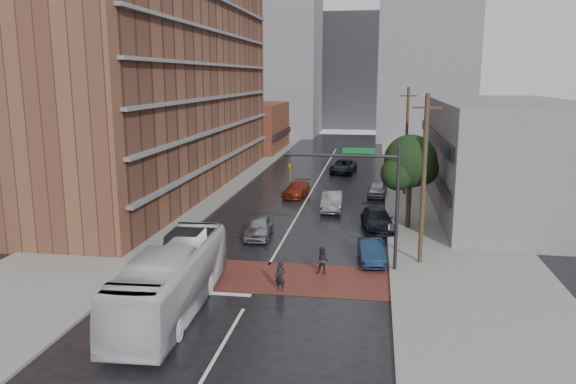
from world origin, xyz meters
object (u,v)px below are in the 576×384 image
at_px(car_travel_a, 259,227).
at_px(suv_travel, 343,166).
at_px(pedestrian_a, 280,276).
at_px(car_parked_near, 371,251).
at_px(transit_bus, 172,279).
at_px(car_parked_far, 377,189).
at_px(car_travel_c, 297,189).
at_px(pedestrian_b, 322,261).
at_px(car_travel_b, 332,201).
at_px(car_parked_mid, 377,219).

bearing_deg(car_travel_a, suv_travel, 77.48).
height_order(pedestrian_a, car_parked_near, pedestrian_a).
bearing_deg(suv_travel, pedestrian_a, -84.65).
xyz_separation_m(transit_bus, car_parked_far, (9.55, 27.95, -0.88)).
distance_m(car_travel_a, suv_travel, 27.92).
height_order(car_travel_c, suv_travel, suv_travel).
relative_size(pedestrian_b, car_travel_b, 0.33).
distance_m(transit_bus, pedestrian_b, 8.98).
relative_size(suv_travel, car_parked_mid, 1.06).
height_order(pedestrian_b, car_travel_a, pedestrian_b).
height_order(transit_bus, pedestrian_b, transit_bus).
bearing_deg(car_parked_mid, car_parked_far, 82.25).
bearing_deg(pedestrian_b, car_parked_mid, 85.82).
xyz_separation_m(car_travel_c, car_parked_near, (7.06, -18.02, 0.01)).
bearing_deg(car_travel_c, pedestrian_a, -76.36).
distance_m(car_travel_c, suv_travel, 14.18).
relative_size(car_travel_a, car_travel_b, 0.91).
xyz_separation_m(car_travel_a, car_travel_c, (0.68, 13.87, -0.09)).
height_order(pedestrian_b, car_parked_mid, pedestrian_b).
xyz_separation_m(pedestrian_b, car_travel_a, (-5.06, 6.75, -0.05)).
bearing_deg(car_parked_near, transit_bus, -142.63).
distance_m(pedestrian_b, car_travel_a, 8.44).
relative_size(car_parked_near, car_parked_mid, 0.79).
height_order(transit_bus, car_parked_mid, transit_bus).
relative_size(pedestrian_b, car_travel_a, 0.37).
distance_m(car_travel_c, car_parked_near, 19.35).
distance_m(car_travel_b, car_parked_mid, 6.53).
bearing_deg(car_travel_c, car_travel_b, -46.92).
distance_m(suv_travel, car_parked_mid, 24.56).
xyz_separation_m(pedestrian_b, car_parked_mid, (3.03, 10.10, -0.05)).
relative_size(car_travel_b, car_parked_mid, 0.93).
height_order(pedestrian_a, car_parked_far, pedestrian_a).
height_order(car_travel_b, suv_travel, car_travel_b).
xyz_separation_m(suv_travel, car_parked_near, (3.55, -31.75, -0.09)).
xyz_separation_m(suv_travel, car_parked_far, (3.90, -12.54, -0.05)).
bearing_deg(car_travel_a, car_parked_mid, 18.61).
relative_size(pedestrian_b, suv_travel, 0.29).
xyz_separation_m(car_travel_b, car_parked_mid, (3.74, -5.35, -0.04)).
distance_m(pedestrian_b, car_parked_near, 3.74).
xyz_separation_m(car_travel_c, car_parked_mid, (7.41, -10.52, 0.09)).
distance_m(pedestrian_a, car_parked_mid, 13.85).
xyz_separation_m(pedestrian_a, pedestrian_b, (1.91, 2.83, -0.01)).
height_order(car_parked_mid, car_parked_far, car_parked_mid).
height_order(car_travel_b, car_parked_mid, car_travel_b).
distance_m(transit_bus, car_travel_a, 13.00).
bearing_deg(pedestrian_b, car_travel_c, 114.52).
relative_size(car_travel_c, car_parked_mid, 0.88).
distance_m(pedestrian_a, car_parked_far, 25.14).
distance_m(transit_bus, car_parked_near, 12.72).
distance_m(transit_bus, car_parked_far, 29.55).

